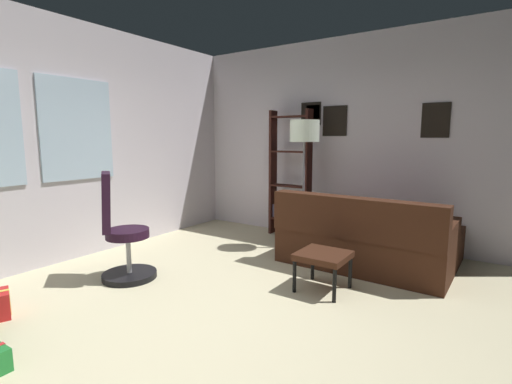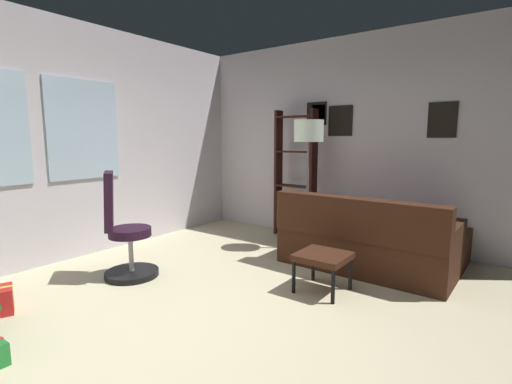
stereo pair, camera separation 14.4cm
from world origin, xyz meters
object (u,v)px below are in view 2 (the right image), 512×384
Objects in this scene: couch at (382,242)px; footstool at (323,259)px; bookshelf at (295,183)px; floor_lamp at (309,139)px; office_chair at (124,236)px.

couch reaches higher than footstool.
bookshelf is at bearing 38.11° from footstool.
couch is 1.01× the size of bookshelf.
floor_lamp is (1.16, 0.81, 1.13)m from footstool.
bookshelf is 0.93m from floor_lamp.
floor_lamp reaches higher than footstool.
office_chair is (-1.96, 2.09, 0.16)m from couch.
office_chair is at bearing 153.14° from floor_lamp.
bookshelf is (0.58, 1.51, 0.52)m from couch.
footstool is 2.08m from office_chair.
bookshelf reaches higher than floor_lamp.
footstool is at bearing -63.94° from office_chair.
footstool is (-1.05, 0.22, 0.04)m from couch.
bookshelf is 1.10× the size of floor_lamp.
footstool is 0.27× the size of floor_lamp.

